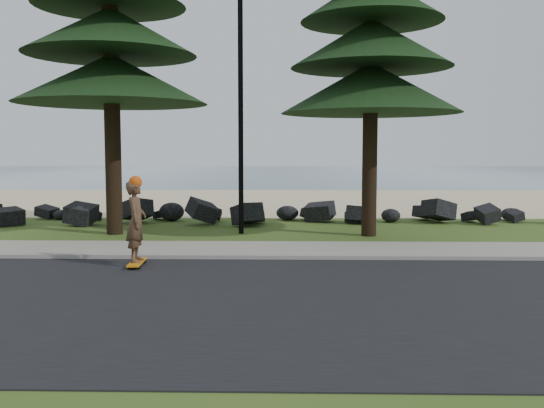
# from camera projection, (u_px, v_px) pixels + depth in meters

# --- Properties ---
(ground) EXTENTS (160.00, 160.00, 0.00)m
(ground) POSITION_uv_depth(u_px,v_px,m) (231.00, 252.00, 13.73)
(ground) COLOR #3B581B
(ground) RESTS_ON ground
(road) EXTENTS (160.00, 7.00, 0.02)m
(road) POSITION_uv_depth(u_px,v_px,m) (204.00, 301.00, 9.25)
(road) COLOR black
(road) RESTS_ON ground
(kerb) EXTENTS (160.00, 0.20, 0.10)m
(kerb) POSITION_uv_depth(u_px,v_px,m) (227.00, 257.00, 12.83)
(kerb) COLOR gray
(kerb) RESTS_ON ground
(sidewalk) EXTENTS (160.00, 2.00, 0.08)m
(sidewalk) POSITION_uv_depth(u_px,v_px,m) (232.00, 249.00, 13.92)
(sidewalk) COLOR gray
(sidewalk) RESTS_ON ground
(beach_sand) EXTENTS (160.00, 15.00, 0.01)m
(beach_sand) POSITION_uv_depth(u_px,v_px,m) (259.00, 200.00, 28.17)
(beach_sand) COLOR #CFBC8A
(beach_sand) RESTS_ON ground
(ocean) EXTENTS (160.00, 58.00, 0.01)m
(ocean) POSITION_uv_depth(u_px,v_px,m) (274.00, 173.00, 64.52)
(ocean) COLOR #37596A
(ocean) RESTS_ON ground
(seawall_boulders) EXTENTS (60.00, 2.40, 1.10)m
(seawall_boulders) POSITION_uv_depth(u_px,v_px,m) (247.00, 223.00, 19.31)
(seawall_boulders) COLOR black
(seawall_boulders) RESTS_ON ground
(lamp_post) EXTENTS (0.25, 0.14, 8.14)m
(lamp_post) POSITION_uv_depth(u_px,v_px,m) (241.00, 84.00, 16.56)
(lamp_post) COLOR black
(lamp_post) RESTS_ON ground
(skateboarder) EXTENTS (0.42, 0.97, 1.79)m
(skateboarder) POSITION_uv_depth(u_px,v_px,m) (136.00, 222.00, 11.94)
(skateboarder) COLOR orange
(skateboarder) RESTS_ON ground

